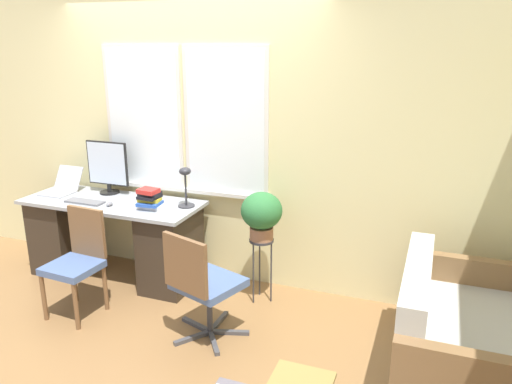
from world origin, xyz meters
The scene contains 14 objects.
ground_plane centered at (0.00, 0.00, 0.00)m, with size 14.00×14.00×0.00m, color olive.
wall_back_with_window centered at (0.00, 0.71, 1.35)m, with size 9.00×0.12×2.70m.
desk centered at (-0.65, 0.32, 0.40)m, with size 1.68×0.64×0.76m.
laptop centered at (-1.26, 0.38, 0.81)m, with size 0.28×0.36×0.23m.
monitor centered at (-0.82, 0.52, 1.02)m, with size 0.44×0.19×0.50m.
keyboard centered at (-0.84, 0.18, 0.76)m, with size 0.37×0.12×0.02m.
mouse centered at (-0.57, 0.19, 0.77)m, with size 0.05×0.08×0.04m.
desk_lamp centered at (0.07, 0.42, 0.99)m, with size 0.15×0.15×0.36m.
book_stack centered at (-0.20, 0.26, 0.84)m, with size 0.22×0.19×0.18m.
desk_chair_wooden centered at (-0.53, -0.34, 0.46)m, with size 0.42×0.43×0.87m.
office_chair_swivel centered at (0.59, -0.34, 0.46)m, with size 0.59×0.60×0.86m.
couch_loveseat centered at (2.37, -0.24, 0.29)m, with size 0.81×1.34×0.81m.
plant_stand centered at (0.80, 0.37, 0.48)m, with size 0.21×0.21×0.57m.
potted_plant centered at (0.80, 0.37, 0.80)m, with size 0.34×0.34×0.41m.
Camera 1 is at (2.13, -3.30, 2.16)m, focal length 35.00 mm.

